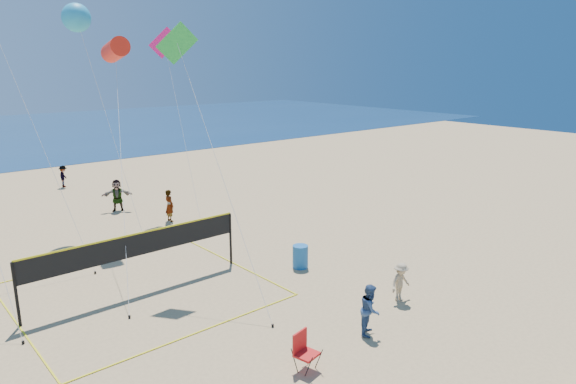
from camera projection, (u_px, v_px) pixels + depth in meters
bystander_a at (370, 309)px, 15.83m from camera, size 1.00×0.95×1.62m
bystander_b at (401, 282)px, 18.05m from camera, size 0.92×0.54×1.41m
far_person_1 at (117, 195)px, 29.16m from camera, size 1.75×1.22×1.81m
far_person_2 at (169, 206)px, 27.20m from camera, size 0.44×0.65×1.73m
far_person_4 at (63, 176)px, 34.80m from camera, size 0.96×1.11×1.48m
camp_chair at (304, 349)px, 13.98m from camera, size 0.70×0.83×1.23m
trash_barrel at (300, 257)px, 21.07m from camera, size 0.72×0.72×0.95m
volleyball_net at (137, 252)px, 18.67m from camera, size 8.55×8.40×2.24m
kite_2 at (115, 50)px, 23.66m from camera, size 4.36×9.94×9.38m
kite_4 at (182, 59)px, 18.63m from camera, size 1.44×6.27×9.67m
kite_5 at (166, 53)px, 27.55m from camera, size 2.29×6.23×10.12m
kite_7 at (76, 18)px, 24.75m from camera, size 1.62×5.63×11.02m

